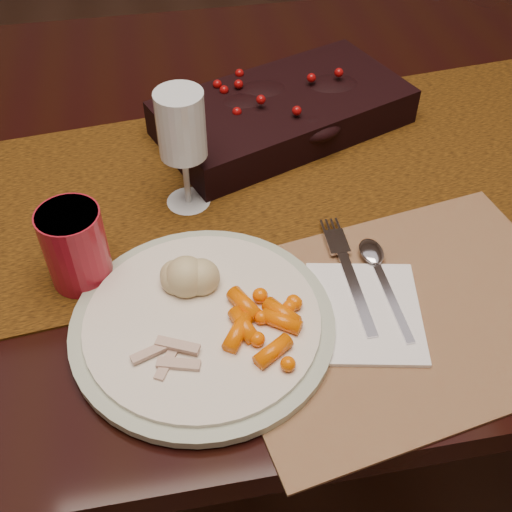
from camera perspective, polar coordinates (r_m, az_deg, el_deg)
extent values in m
plane|color=black|center=(1.54, -3.13, -14.35)|extent=(5.00, 5.00, 0.00)
cube|color=black|center=(1.23, -3.82, -5.58)|extent=(1.80, 1.00, 0.75)
cube|color=black|center=(0.91, -7.49, 5.48)|extent=(1.92, 0.58, 0.00)
cube|color=brown|center=(0.77, 13.04, -4.99)|extent=(0.47, 0.38, 0.00)
cylinder|color=white|center=(0.73, -4.77, -5.97)|extent=(0.38, 0.38, 0.02)
cube|color=white|center=(0.75, 9.60, -4.92)|extent=(0.16, 0.17, 0.01)
cylinder|color=maroon|center=(0.77, -15.76, 0.80)|extent=(0.09, 0.09, 0.10)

